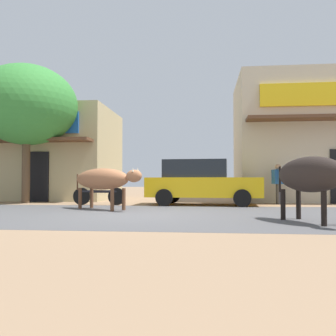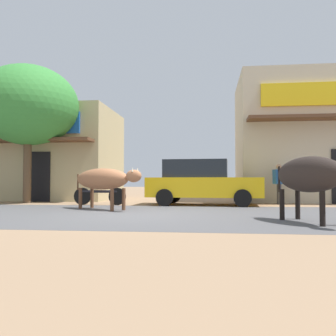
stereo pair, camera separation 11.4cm
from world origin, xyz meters
The scene contains 10 objects.
ground centered at (0.00, 0.00, 0.00)m, with size 80.00×80.00×0.00m, color #987758.
asphalt_road centered at (0.00, 0.00, 0.00)m, with size 72.00×6.44×0.00m, color #535254.
storefront_left_cafe centered at (-6.57, 7.33, 2.12)m, with size 7.90×5.41×4.24m.
storefront_right_club centered at (6.74, 7.34, 2.73)m, with size 6.94×5.41×5.45m.
roadside_tree centered at (-5.30, 4.31, 3.90)m, with size 3.99×3.99×5.51m.
parked_hatchback_car centered at (1.69, 3.91, 0.84)m, with size 4.21×2.21×1.64m.
parked_motorcycle centered at (-1.99, 3.39, 0.47)m, with size 1.94×0.25×1.06m.
cow_near_brown centered at (-1.30, 1.41, 0.93)m, with size 2.63×1.93×1.27m.
cow_far_dark centered at (4.09, -1.49, 1.01)m, with size 1.49×2.38×1.41m.
pedestrian_by_shop centered at (4.54, 4.57, 0.88)m, with size 0.47×0.61×1.51m.
Camera 1 is at (1.86, -9.53, 0.90)m, focal length 39.02 mm.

